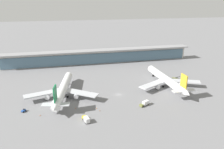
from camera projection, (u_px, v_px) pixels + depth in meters
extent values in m
plane|color=slate|center=(119.00, 95.00, 159.59)|extent=(1200.00, 1200.00, 0.00)
cylinder|color=white|center=(63.00, 89.00, 155.42)|extent=(16.44, 57.15, 6.01)
cone|color=white|center=(69.00, 75.00, 184.57)|extent=(6.79, 6.41, 5.89)
cone|color=white|center=(54.00, 108.00, 126.35)|extent=(6.54, 7.50, 5.41)
cube|color=black|center=(69.00, 75.00, 180.98)|extent=(4.89, 3.28, 0.73)
cube|color=#B7BABF|center=(43.00, 93.00, 150.28)|extent=(26.75, 13.26, 0.73)
cube|color=#B7BABF|center=(81.00, 93.00, 151.38)|extent=(24.76, 20.79, 0.73)
cylinder|color=silver|center=(48.00, 96.00, 150.52)|extent=(4.06, 4.89, 3.32)
cylinder|color=silver|center=(76.00, 96.00, 151.36)|extent=(4.06, 4.89, 3.32)
cube|color=#14703D|center=(55.00, 94.00, 128.94)|extent=(2.05, 7.27, 9.33)
cube|color=#B7BABF|center=(56.00, 105.00, 130.19)|extent=(17.14, 7.55, 0.52)
cylinder|color=black|center=(58.00, 97.00, 153.99)|extent=(1.49, 1.66, 1.45)
cylinder|color=black|center=(68.00, 97.00, 154.27)|extent=(1.49, 1.66, 1.45)
cylinder|color=black|center=(68.00, 83.00, 178.57)|extent=(1.49, 1.66, 1.45)
cylinder|color=white|center=(165.00, 79.00, 174.30)|extent=(7.11, 57.13, 6.01)
cone|color=white|center=(150.00, 68.00, 202.57)|extent=(6.00, 5.52, 5.89)
cone|color=white|center=(187.00, 94.00, 146.10)|extent=(5.54, 6.72, 5.41)
cube|color=black|center=(151.00, 68.00, 199.08)|extent=(4.56, 2.57, 0.73)
cube|color=#B7BABF|center=(153.00, 84.00, 166.83)|extent=(26.09, 17.72, 0.73)
cube|color=#B7BABF|center=(183.00, 81.00, 172.89)|extent=(26.30, 16.93, 0.73)
cylinder|color=silver|center=(157.00, 86.00, 167.69)|extent=(3.40, 4.42, 3.32)
cylinder|color=silver|center=(180.00, 84.00, 172.29)|extent=(3.40, 4.42, 3.32)
cube|color=gold|center=(184.00, 81.00, 148.53)|extent=(0.87, 7.27, 9.33)
cube|color=#B7BABF|center=(184.00, 91.00, 149.82)|extent=(16.67, 4.88, 0.52)
cylinder|color=black|center=(163.00, 87.00, 172.32)|extent=(1.27, 1.48, 1.45)
cylinder|color=black|center=(171.00, 86.00, 173.87)|extent=(1.27, 1.48, 1.45)
cylinder|color=black|center=(153.00, 76.00, 196.80)|extent=(1.27, 1.48, 1.45)
cube|color=#234C9E|center=(24.00, 111.00, 134.85)|extent=(2.98, 3.09, 0.90)
cube|color=black|center=(24.00, 109.00, 134.84)|extent=(0.99, 0.99, 0.70)
cylinder|color=black|center=(23.00, 112.00, 133.87)|extent=(0.81, 0.86, 0.90)
cylinder|color=black|center=(22.00, 112.00, 134.50)|extent=(0.81, 0.86, 0.90)
cylinder|color=black|center=(26.00, 111.00, 135.50)|extent=(0.81, 0.86, 0.90)
cylinder|color=black|center=(24.00, 110.00, 136.13)|extent=(0.81, 0.86, 0.90)
cube|color=gray|center=(91.00, 93.00, 159.73)|extent=(3.18, 2.68, 0.90)
cube|color=black|center=(90.00, 92.00, 159.27)|extent=(0.95, 0.95, 0.70)
cylinder|color=black|center=(91.00, 93.00, 161.00)|extent=(0.92, 0.69, 0.90)
cylinder|color=black|center=(93.00, 94.00, 160.01)|extent=(0.92, 0.69, 0.90)
cylinder|color=black|center=(89.00, 94.00, 159.75)|extent=(0.92, 0.69, 0.90)
cylinder|color=black|center=(90.00, 94.00, 158.76)|extent=(0.92, 0.69, 0.90)
cube|color=olive|center=(141.00, 105.00, 140.81)|extent=(2.64, 2.86, 1.50)
cube|color=black|center=(141.00, 105.00, 140.22)|extent=(1.04, 1.90, 0.70)
cube|color=silver|center=(146.00, 103.00, 143.09)|extent=(5.14, 4.13, 2.50)
cylinder|color=black|center=(143.00, 107.00, 140.78)|extent=(0.93, 0.66, 0.90)
cylinder|color=black|center=(141.00, 105.00, 142.31)|extent=(0.93, 0.66, 0.90)
cylinder|color=black|center=(148.00, 104.00, 143.69)|extent=(0.93, 0.66, 0.90)
cylinder|color=black|center=(146.00, 103.00, 145.22)|extent=(0.93, 0.66, 0.90)
cube|color=yellow|center=(84.00, 117.00, 126.76)|extent=(2.68, 2.32, 1.50)
cube|color=black|center=(84.00, 116.00, 127.33)|extent=(2.03, 0.63, 0.70)
cube|color=silver|center=(87.00, 119.00, 123.12)|extent=(3.38, 5.03, 2.50)
cylinder|color=black|center=(83.00, 119.00, 125.87)|extent=(0.50, 0.94, 0.90)
cylinder|color=black|center=(86.00, 118.00, 126.80)|extent=(0.50, 0.94, 0.90)
cylinder|color=black|center=(86.00, 123.00, 121.86)|extent=(0.50, 0.94, 0.90)
cylinder|color=black|center=(90.00, 122.00, 122.79)|extent=(0.50, 0.94, 0.90)
cube|color=olive|center=(175.00, 78.00, 190.86)|extent=(5.11, 3.68, 0.60)
cube|color=black|center=(178.00, 77.00, 190.02)|extent=(3.96, 2.50, 1.72)
cylinder|color=black|center=(177.00, 78.00, 191.39)|extent=(0.93, 0.64, 0.90)
cylinder|color=black|center=(177.00, 79.00, 189.86)|extent=(0.93, 0.64, 0.90)
cylinder|color=black|center=(173.00, 78.00, 192.06)|extent=(0.93, 0.64, 0.90)
cylinder|color=black|center=(173.00, 79.00, 190.53)|extent=(0.93, 0.64, 0.90)
cube|color=beige|center=(99.00, 57.00, 235.88)|extent=(201.74, 8.00, 14.00)
cube|color=slate|center=(99.00, 58.00, 232.16)|extent=(197.70, 0.50, 11.20)
cube|color=gray|center=(99.00, 50.00, 231.54)|extent=(205.77, 12.80, 1.20)
cone|color=orange|center=(97.00, 108.00, 139.20)|extent=(0.44, 0.44, 0.70)
cube|color=black|center=(97.00, 108.00, 139.30)|extent=(0.62, 0.62, 0.04)
cone|color=orange|center=(40.00, 115.00, 130.60)|extent=(0.44, 0.44, 0.70)
cube|color=black|center=(40.00, 116.00, 130.71)|extent=(0.62, 0.62, 0.04)
cone|color=orange|center=(76.00, 108.00, 139.13)|extent=(0.44, 0.44, 0.70)
cube|color=black|center=(76.00, 109.00, 139.24)|extent=(0.62, 0.62, 0.04)
cone|color=orange|center=(100.00, 110.00, 136.11)|extent=(0.44, 0.44, 0.70)
cube|color=black|center=(100.00, 111.00, 136.22)|extent=(0.62, 0.62, 0.04)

